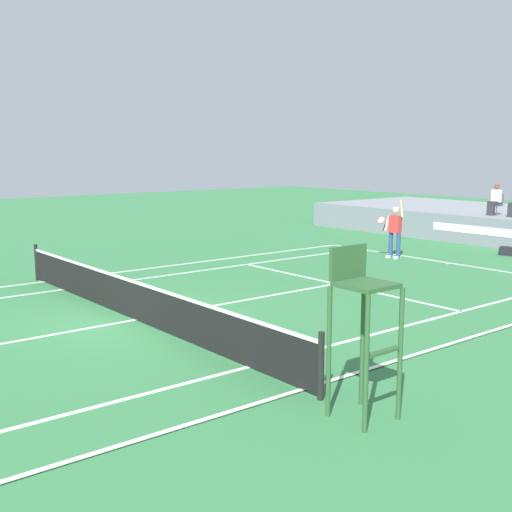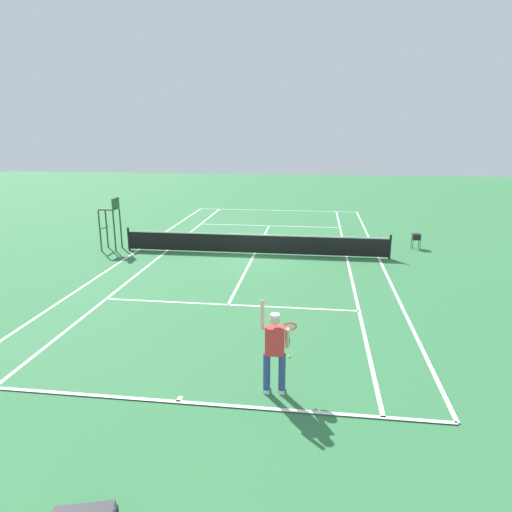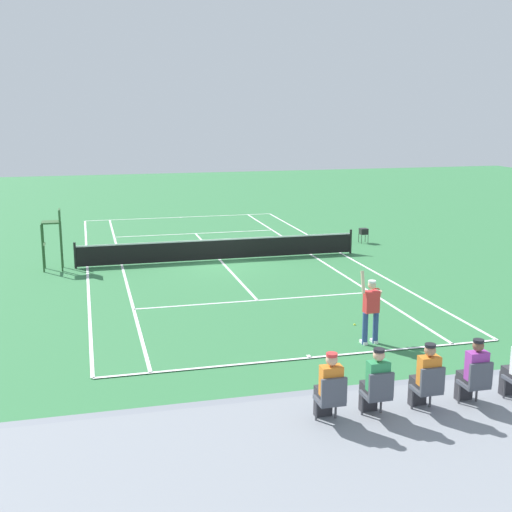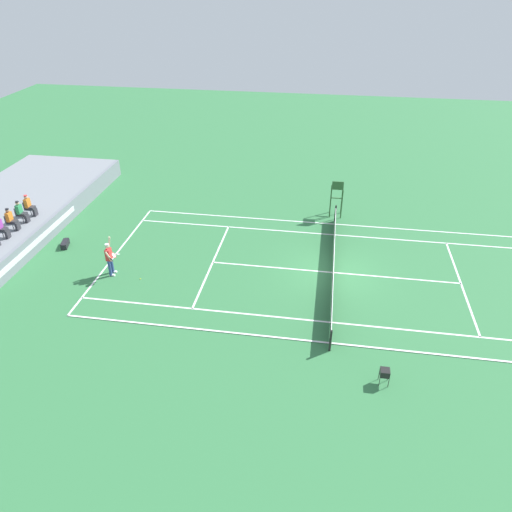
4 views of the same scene
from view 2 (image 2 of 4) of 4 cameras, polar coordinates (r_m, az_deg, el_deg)
The scene contains 7 objects.
ground_plane at distance 20.78m, azimuth -0.17°, elevation 0.24°, with size 80.00×80.00×0.00m, color #337542.
court at distance 20.78m, azimuth -0.17°, elevation 0.26°, with size 11.08×23.88×0.03m.
net at distance 20.65m, azimuth -0.17°, elevation 1.63°, with size 11.98×0.10×1.07m.
tennis_player at distance 9.71m, azimuth 2.37°, elevation -11.65°, with size 0.76×0.67×2.08m.
tennis_ball at distance 11.55m, azimuth 4.14°, elevation -12.39°, with size 0.07×0.07×0.07m, color #D1E533.
umpire_chair at distance 22.33m, azimuth -17.61°, elevation 4.66°, with size 0.77×0.77×2.44m.
ball_hopper at distance 23.00m, azimuth 19.31°, elevation 2.30°, with size 0.36×0.36×0.70m.
Camera 2 is at (-2.66, 19.89, 5.38)m, focal length 32.17 mm.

